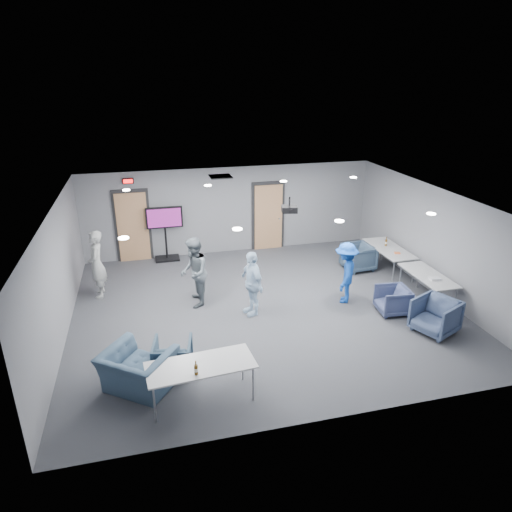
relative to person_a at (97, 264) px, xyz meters
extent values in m
plane|color=#3D3F46|center=(3.90, -1.68, -0.87)|extent=(9.00, 9.00, 0.00)
plane|color=silver|center=(3.90, -1.68, 1.83)|extent=(9.00, 9.00, 0.00)
cube|color=slate|center=(3.90, 2.32, 0.48)|extent=(9.00, 0.02, 2.70)
cube|color=slate|center=(3.90, -5.68, 0.48)|extent=(9.00, 0.02, 2.70)
cube|color=slate|center=(-0.60, -1.68, 0.48)|extent=(0.02, 8.00, 2.70)
cube|color=slate|center=(8.40, -1.68, 0.48)|extent=(0.02, 8.00, 2.70)
cube|color=black|center=(0.90, 2.29, 0.21)|extent=(1.06, 0.06, 2.24)
cube|color=tan|center=(0.90, 2.25, 0.18)|extent=(0.90, 0.05, 2.10)
cylinder|color=#989AA0|center=(1.25, 2.20, 0.13)|extent=(0.04, 0.10, 0.04)
cube|color=black|center=(5.10, 2.29, 0.21)|extent=(1.06, 0.06, 2.24)
cube|color=tan|center=(5.10, 2.25, 0.18)|extent=(0.90, 0.05, 2.10)
cylinder|color=#989AA0|center=(5.45, 2.20, 0.13)|extent=(0.04, 0.10, 0.04)
cube|color=black|center=(0.90, 2.26, 1.58)|extent=(0.32, 0.06, 0.16)
cube|color=#FF0C0C|center=(0.90, 2.22, 1.58)|extent=(0.26, 0.02, 0.11)
cube|color=black|center=(3.40, 1.12, 1.82)|extent=(0.60, 0.60, 0.03)
cylinder|color=white|center=(0.90, -3.48, 1.82)|extent=(0.18, 0.18, 0.02)
cylinder|color=white|center=(0.90, 0.12, 1.82)|extent=(0.18, 0.18, 0.02)
cylinder|color=white|center=(2.90, -3.48, 1.82)|extent=(0.18, 0.18, 0.02)
cylinder|color=white|center=(2.90, 0.12, 1.82)|extent=(0.18, 0.18, 0.02)
cylinder|color=white|center=(4.90, -3.48, 1.82)|extent=(0.18, 0.18, 0.02)
cylinder|color=white|center=(4.90, 0.12, 1.82)|extent=(0.18, 0.18, 0.02)
cylinder|color=white|center=(6.90, -3.48, 1.82)|extent=(0.18, 0.18, 0.02)
cylinder|color=white|center=(6.90, 0.12, 1.82)|extent=(0.18, 0.18, 0.02)
imported|color=#9FA2A0|center=(0.00, 0.00, 0.00)|extent=(0.43, 0.64, 1.74)
imported|color=#525B62|center=(2.31, -1.09, -0.01)|extent=(0.75, 0.91, 1.72)
imported|color=#C5E2FE|center=(3.56, -1.86, -0.08)|extent=(0.59, 0.98, 1.57)
imported|color=#1A49AB|center=(5.94, -1.81, -0.10)|extent=(1.00, 1.15, 1.54)
imported|color=#36485D|center=(7.17, -0.05, -0.49)|extent=(0.90, 0.87, 0.76)
imported|color=#3B4466|center=(6.80, -2.65, -0.54)|extent=(0.78, 0.76, 0.65)
imported|color=#3E4D6C|center=(7.25, -3.66, -0.48)|extent=(1.12, 1.11, 0.78)
imported|color=#34485A|center=(1.56, -3.72, -0.54)|extent=(0.83, 0.85, 0.66)
imported|color=#3E546B|center=(0.92, -4.08, -0.49)|extent=(1.55, 1.52, 0.76)
cube|color=#B7BABC|center=(7.90, -0.43, -0.15)|extent=(0.77, 1.85, 0.03)
cylinder|color=#989AA0|center=(7.60, 0.41, -0.52)|extent=(0.04, 0.04, 0.70)
cylinder|color=#989AA0|center=(7.60, -1.28, -0.52)|extent=(0.04, 0.04, 0.70)
cylinder|color=#989AA0|center=(8.20, 0.41, -0.52)|extent=(0.04, 0.04, 0.70)
cylinder|color=#989AA0|center=(8.20, -1.28, -0.52)|extent=(0.04, 0.04, 0.70)
cube|color=#B7BABC|center=(7.90, -2.33, -0.15)|extent=(0.70, 1.68, 0.03)
cylinder|color=#989AA0|center=(7.63, -1.57, -0.52)|extent=(0.04, 0.04, 0.70)
cylinder|color=#989AA0|center=(7.63, -3.09, -0.52)|extent=(0.04, 0.04, 0.70)
cylinder|color=#989AA0|center=(8.17, -1.57, -0.52)|extent=(0.04, 0.04, 0.70)
cylinder|color=#989AA0|center=(8.17, -3.09, -0.52)|extent=(0.04, 0.04, 0.70)
cube|color=#B7BABC|center=(1.98, -4.68, -0.15)|extent=(1.90, 0.92, 0.03)
cylinder|color=#989AA0|center=(2.79, -4.30, -0.52)|extent=(0.04, 0.04, 0.70)
cylinder|color=#989AA0|center=(1.12, -4.45, -0.52)|extent=(0.04, 0.04, 0.70)
cylinder|color=#989AA0|center=(2.84, -4.91, -0.52)|extent=(0.04, 0.04, 0.70)
cylinder|color=#989AA0|center=(1.17, -5.05, -0.52)|extent=(0.04, 0.04, 0.70)
cylinder|color=#53360E|center=(1.87, -4.93, -0.05)|extent=(0.06, 0.06, 0.18)
cylinder|color=#53360E|center=(1.87, -4.93, 0.08)|extent=(0.02, 0.02, 0.08)
cylinder|color=beige|center=(1.87, -4.93, -0.05)|extent=(0.07, 0.07, 0.06)
cylinder|color=#53360E|center=(7.90, -0.24, -0.05)|extent=(0.07, 0.07, 0.19)
cylinder|color=#53360E|center=(7.90, -0.24, 0.09)|extent=(0.02, 0.02, 0.08)
cylinder|color=beige|center=(7.90, -0.24, -0.05)|extent=(0.07, 0.07, 0.06)
cube|color=orange|center=(7.91, -0.87, -0.12)|extent=(0.18, 0.15, 0.03)
cube|color=silver|center=(7.88, -2.63, -0.11)|extent=(0.25, 0.19, 0.05)
cube|color=black|center=(1.83, 2.07, -0.84)|extent=(0.72, 0.52, 0.06)
cylinder|color=black|center=(1.83, 2.07, -0.20)|extent=(0.06, 0.06, 1.24)
cube|color=black|center=(1.83, 2.07, 0.47)|extent=(1.08, 0.07, 0.64)
cube|color=#66165E|center=(1.83, 2.02, 0.47)|extent=(0.98, 0.01, 0.56)
cylinder|color=black|center=(4.55, -1.50, 1.71)|extent=(0.04, 0.04, 0.22)
cube|color=black|center=(4.55, -1.50, 1.53)|extent=(0.41, 0.37, 0.14)
cylinder|color=black|center=(4.55, -1.66, 1.53)|extent=(0.08, 0.06, 0.08)
camera|label=1|loc=(1.31, -11.20, 4.44)|focal=32.00mm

